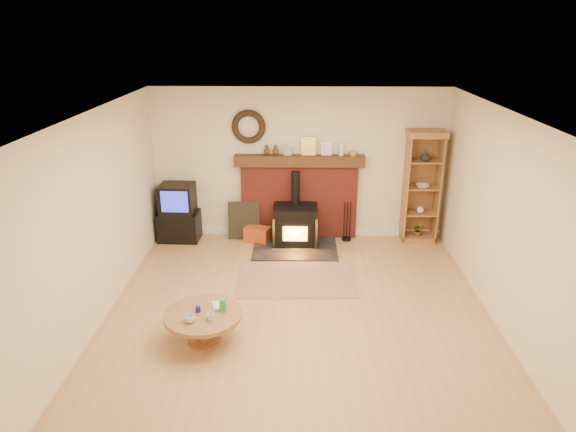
{
  "coord_description": "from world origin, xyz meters",
  "views": [
    {
      "loc": [
        -0.01,
        -5.78,
        3.57
      ],
      "look_at": [
        -0.16,
        1.0,
        1.01
      ],
      "focal_mm": 32.0,
      "sensor_mm": 36.0,
      "label": 1
    }
  ],
  "objects_px": {
    "wood_stove": "(295,227)",
    "coffee_table": "(204,319)",
    "tv_unit": "(179,214)",
    "curio_cabinet": "(421,187)"
  },
  "relations": [
    {
      "from": "tv_unit",
      "to": "coffee_table",
      "type": "distance_m",
      "value": 3.23
    },
    {
      "from": "coffee_table",
      "to": "curio_cabinet",
      "type": "bearing_deg",
      "value": 44.83
    },
    {
      "from": "tv_unit",
      "to": "curio_cabinet",
      "type": "relative_size",
      "value": 0.52
    },
    {
      "from": "wood_stove",
      "to": "tv_unit",
      "type": "height_order",
      "value": "wood_stove"
    },
    {
      "from": "wood_stove",
      "to": "tv_unit",
      "type": "distance_m",
      "value": 2.04
    },
    {
      "from": "wood_stove",
      "to": "coffee_table",
      "type": "height_order",
      "value": "wood_stove"
    },
    {
      "from": "wood_stove",
      "to": "coffee_table",
      "type": "xyz_separation_m",
      "value": [
        -1.05,
        -2.88,
        -0.01
      ]
    },
    {
      "from": "wood_stove",
      "to": "tv_unit",
      "type": "xyz_separation_m",
      "value": [
        -2.02,
        0.2,
        0.15
      ]
    },
    {
      "from": "tv_unit",
      "to": "coffee_table",
      "type": "height_order",
      "value": "tv_unit"
    },
    {
      "from": "curio_cabinet",
      "to": "tv_unit",
      "type": "bearing_deg",
      "value": -178.81
    }
  ]
}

